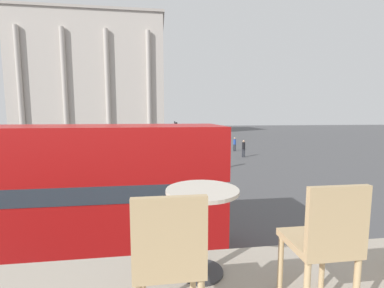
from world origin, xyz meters
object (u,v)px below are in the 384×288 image
plaza_building_left (96,79)px  traffic_light_mid (180,141)px  pedestrian_white (226,156)px  pedestrian_olive (202,175)px  double_decker_bus (22,190)px  cafe_chair_1 (324,240)px  pedestrian_blue (235,143)px  cafe_chair_0 (169,257)px  pedestrian_black (244,147)px  car_navy (140,145)px  traffic_light_far (175,133)px  cafe_dining_table (202,212)px  traffic_light_near (126,158)px

plaza_building_left → traffic_light_mid: (14.95, -40.82, -9.82)m
pedestrian_white → pedestrian_olive: size_ratio=1.03×
double_decker_bus → pedestrian_olive: size_ratio=6.67×
cafe_chair_1 → plaza_building_left: (-14.41, 58.44, 8.70)m
cafe_chair_1 → pedestrian_blue: 29.45m
cafe_chair_0 → pedestrian_black: (8.65, 23.85, -2.51)m
car_navy → pedestrian_white: pedestrian_white is taller
pedestrian_white → pedestrian_blue: bearing=-36.2°
traffic_light_mid → pedestrian_black: bearing=40.9°
pedestrian_blue → pedestrian_olive: (-6.69, -15.68, 0.02)m
double_decker_bus → pedestrian_blue: double_decker_bus is taller
car_navy → cafe_chair_0: bearing=-13.6°
double_decker_bus → pedestrian_blue: 25.67m
cafe_chair_0 → traffic_light_mid: bearing=83.5°
traffic_light_far → pedestrian_black: (6.84, -2.50, -1.38)m
pedestrian_white → cafe_chair_1: bearing=151.4°
car_navy → pedestrian_white: bearing=17.5°
double_decker_bus → pedestrian_black: double_decker_bus is taller
plaza_building_left → pedestrian_black: (22.05, -34.66, -11.21)m
pedestrian_black → pedestrian_olive: bearing=152.6°
cafe_dining_table → pedestrian_blue: (8.75, 27.68, -2.59)m
car_navy → pedestrian_olive: pedestrian_olive is taller
cafe_dining_table → cafe_chair_0: cafe_chair_0 is taller
double_decker_bus → traffic_light_mid: size_ratio=3.06×
pedestrian_blue → traffic_light_near: bearing=-142.9°
double_decker_bus → pedestrian_olive: 9.06m
cafe_dining_table → pedestrian_black: size_ratio=0.42×
car_navy → pedestrian_blue: pedestrian_blue is taller
cafe_chair_0 → traffic_light_far: 26.43m
plaza_building_left → cafe_dining_table: bearing=-76.7°
pedestrian_black → cafe_dining_table: bearing=162.1°
traffic_light_mid → pedestrian_blue: (7.50, 10.59, -1.46)m
car_navy → pedestrian_black: 12.40m
plaza_building_left → car_navy: plaza_building_left is taller
traffic_light_near → pedestrian_black: size_ratio=1.85×
double_decker_bus → pedestrian_olive: bearing=41.5°
traffic_light_near → pedestrian_blue: bearing=56.6°
traffic_light_far → pedestrian_blue: 7.64m
double_decker_bus → pedestrian_white: double_decker_bus is taller
cafe_dining_table → pedestrian_blue: bearing=72.5°
pedestrian_white → pedestrian_olive: pedestrian_white is taller
pedestrian_black → car_navy: bearing=63.6°
cafe_dining_table → cafe_chair_0: size_ratio=0.80×
traffic_light_mid → car_navy: 12.73m
cafe_chair_0 → traffic_light_mid: cafe_chair_0 is taller
traffic_light_far → double_decker_bus: bearing=-105.6°
traffic_light_far → pedestrian_white: bearing=-64.0°
double_decker_bus → cafe_chair_0: (3.85, -6.13, 1.26)m
pedestrian_white → cafe_chair_0: bearing=148.6°
plaza_building_left → traffic_light_near: bearing=-75.9°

